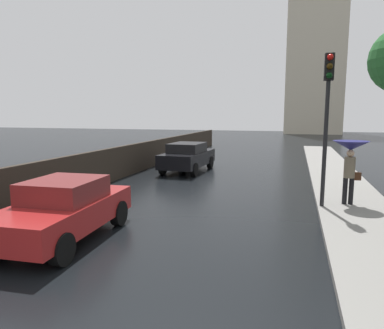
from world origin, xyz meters
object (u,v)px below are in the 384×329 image
at_px(traffic_light, 327,102).
at_px(car_red_far_ahead, 64,209).
at_px(pedestrian_with_umbrella_near, 351,153).
at_px(car_black_near_kerb, 188,156).

bearing_deg(traffic_light, car_red_far_ahead, -143.96).
relative_size(car_red_far_ahead, pedestrian_with_umbrella_near, 2.01).
relative_size(car_black_near_kerb, traffic_light, 0.94).
xyz_separation_m(car_red_far_ahead, pedestrian_with_umbrella_near, (6.64, 4.75, 0.99)).
bearing_deg(traffic_light, car_black_near_kerb, 135.93).
height_order(car_black_near_kerb, traffic_light, traffic_light).
distance_m(car_black_near_kerb, car_red_far_ahead, 10.12).
bearing_deg(pedestrian_with_umbrella_near, car_black_near_kerb, 135.08).
height_order(car_red_far_ahead, pedestrian_with_umbrella_near, pedestrian_with_umbrella_near).
distance_m(car_red_far_ahead, traffic_light, 7.68).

